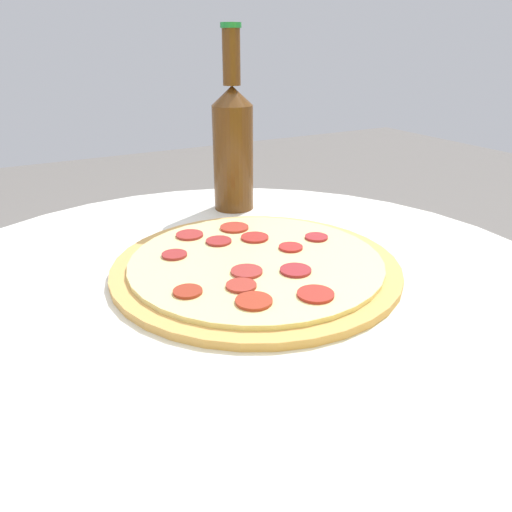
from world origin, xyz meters
TOP-DOWN VIEW (x-y plane):
  - table at (0.00, 0.00)m, footprint 0.86×0.86m
  - pizza at (-0.04, -0.03)m, footprint 0.37×0.37m
  - beer_bottle at (-0.14, -0.27)m, footprint 0.07×0.07m

SIDE VIEW (x-z plane):
  - table at x=0.00m, z-range 0.20..0.89m
  - pizza at x=-0.04m, z-range 0.69..0.71m
  - beer_bottle at x=-0.14m, z-range 0.66..0.95m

